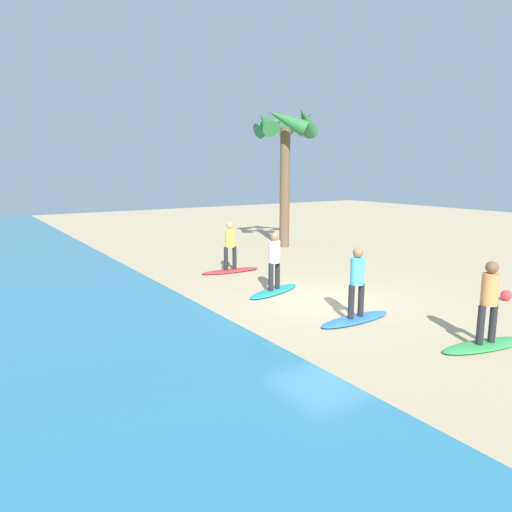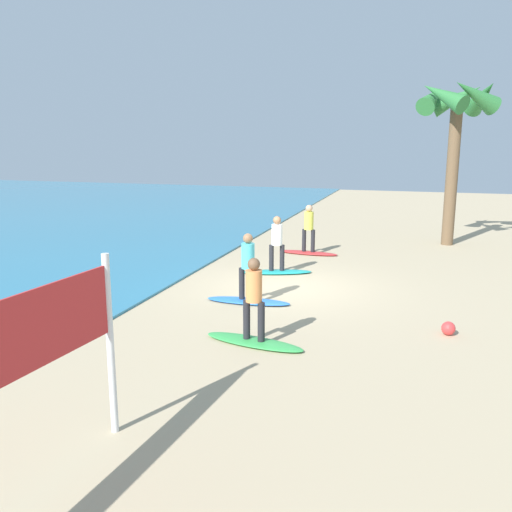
% 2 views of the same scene
% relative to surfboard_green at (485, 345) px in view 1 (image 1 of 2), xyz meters
% --- Properties ---
extents(ground_plane, '(60.00, 60.00, 0.00)m').
position_rel_surfboard_green_xyz_m(ground_plane, '(4.22, 0.45, -0.04)').
color(ground_plane, tan).
extents(surfboard_green, '(0.93, 2.17, 0.09)m').
position_rel_surfboard_green_xyz_m(surfboard_green, '(0.00, 0.00, 0.00)').
color(surfboard_green, green).
rests_on(surfboard_green, ground).
extents(surfer_green, '(0.32, 0.45, 1.64)m').
position_rel_surfboard_green_xyz_m(surfer_green, '(0.00, -0.00, 0.99)').
color(surfer_green, '#232328').
rests_on(surfer_green, surfboard_green).
extents(surfboard_blue, '(0.64, 2.12, 0.09)m').
position_rel_surfboard_green_xyz_m(surfboard_blue, '(2.59, 0.95, 0.00)').
color(surfboard_blue, blue).
rests_on(surfboard_blue, ground).
extents(surfer_blue, '(0.32, 0.46, 1.64)m').
position_rel_surfboard_green_xyz_m(surfer_blue, '(2.59, 0.95, 0.99)').
color(surfer_blue, '#232328').
rests_on(surfer_blue, surfboard_blue).
extents(surfboard_teal, '(1.22, 2.17, 0.09)m').
position_rel_surfboard_green_xyz_m(surfboard_teal, '(5.70, 1.06, 0.00)').
color(surfboard_teal, teal).
rests_on(surfboard_teal, ground).
extents(surfer_teal, '(0.32, 0.44, 1.64)m').
position_rel_surfboard_green_xyz_m(surfer_teal, '(5.70, 1.06, 0.99)').
color(surfer_teal, '#232328').
rests_on(surfer_teal, surfboard_teal).
extents(surfboard_red, '(0.72, 2.14, 0.09)m').
position_rel_surfboard_green_xyz_m(surfboard_red, '(8.76, 0.73, 0.00)').
color(surfboard_red, red).
rests_on(surfboard_red, ground).
extents(surfer_red, '(0.32, 0.46, 1.64)m').
position_rel_surfboard_green_xyz_m(surfer_red, '(8.76, 0.73, 0.99)').
color(surfer_red, '#232328').
rests_on(surfer_red, surfboard_red).
extents(palm_tree, '(2.88, 3.03, 6.16)m').
position_rel_surfboard_green_xyz_m(palm_tree, '(12.06, -3.98, 4.89)').
color(palm_tree, brown).
rests_on(palm_tree, ground).
extents(beach_ball, '(0.28, 0.28, 0.28)m').
position_rel_surfboard_green_xyz_m(beach_ball, '(1.65, -3.66, 0.10)').
color(beach_ball, '#E53838').
rests_on(beach_ball, ground).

